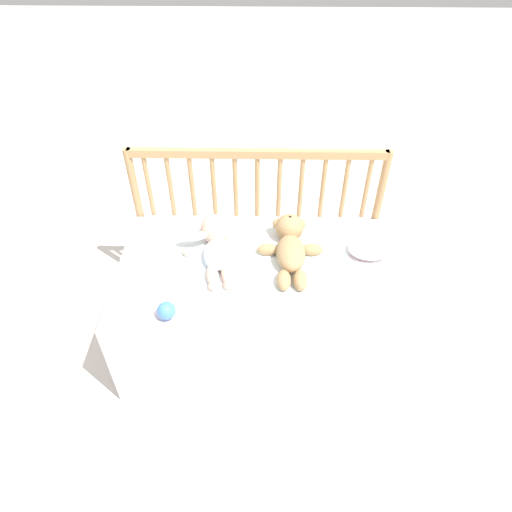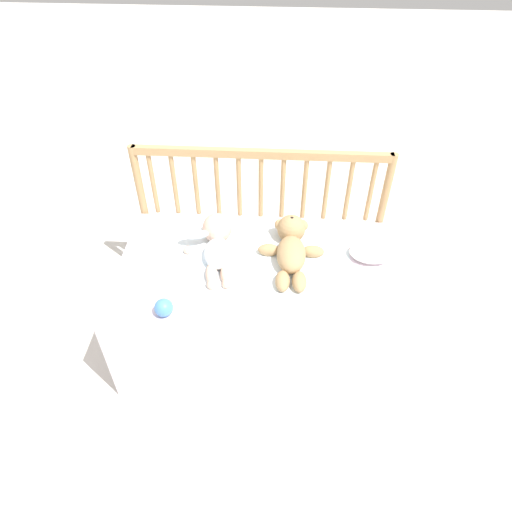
# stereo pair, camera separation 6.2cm
# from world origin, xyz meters

# --- Properties ---
(ground_plane) EXTENTS (12.00, 12.00, 0.00)m
(ground_plane) POSITION_xyz_m (0.00, 0.00, 0.00)
(ground_plane) COLOR silver
(crib_mattress) EXTENTS (1.16, 0.69, 0.48)m
(crib_mattress) POSITION_xyz_m (0.00, 0.00, 0.24)
(crib_mattress) COLOR silver
(crib_mattress) RESTS_ON ground_plane
(crib_rail) EXTENTS (1.16, 0.04, 0.83)m
(crib_rail) POSITION_xyz_m (-0.00, 0.37, 0.58)
(crib_rail) COLOR tan
(crib_rail) RESTS_ON ground_plane
(blanket) EXTENTS (0.80, 0.50, 0.01)m
(blanket) POSITION_xyz_m (-0.00, 0.04, 0.48)
(blanket) COLOR white
(blanket) RESTS_ON crib_mattress
(teddy_bear) EXTENTS (0.29, 0.41, 0.13)m
(teddy_bear) POSITION_xyz_m (0.15, 0.09, 0.53)
(teddy_bear) COLOR tan
(teddy_bear) RESTS_ON crib_mattress
(baby) EXTENTS (0.32, 0.39, 0.13)m
(baby) POSITION_xyz_m (-0.17, 0.10, 0.52)
(baby) COLOR white
(baby) RESTS_ON crib_mattress
(toy_ball) EXTENTS (0.07, 0.07, 0.07)m
(toy_ball) POSITION_xyz_m (-0.33, -0.27, 0.51)
(toy_ball) COLOR #4C8CDB
(toy_ball) RESTS_ON crib_mattress
(small_pillow) EXTENTS (0.19, 0.14, 0.06)m
(small_pillow) POSITION_xyz_m (0.49, 0.10, 0.51)
(small_pillow) COLOR white
(small_pillow) RESTS_ON crib_mattress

